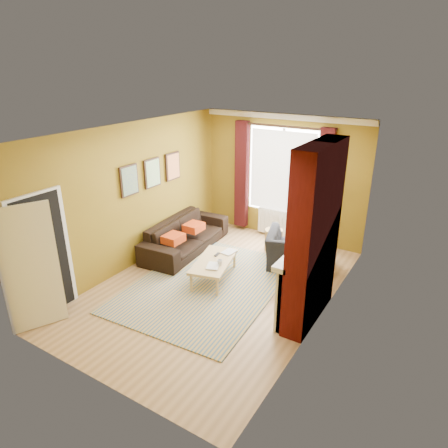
{
  "coord_description": "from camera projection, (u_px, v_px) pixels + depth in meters",
  "views": [
    {
      "loc": [
        3.42,
        -5.3,
        3.79
      ],
      "look_at": [
        0.0,
        0.25,
        1.15
      ],
      "focal_mm": 32.0,
      "sensor_mm": 36.0,
      "label": 1
    }
  ],
  "objects": [
    {
      "name": "ground",
      "position": [
        217.0,
        287.0,
        7.27
      ],
      "size": [
        5.5,
        5.5,
        0.0
      ],
      "primitive_type": "plane",
      "color": "olive",
      "rests_on": "ground"
    },
    {
      "name": "room_walls",
      "position": [
        257.0,
        218.0,
        6.66
      ],
      "size": [
        3.82,
        5.54,
        2.83
      ],
      "color": "olive",
      "rests_on": "ground"
    },
    {
      "name": "striped_rug",
      "position": [
        207.0,
        284.0,
        7.33
      ],
      "size": [
        2.65,
        3.52,
        0.02
      ],
      "rotation": [
        0.0,
        0.0,
        0.06
      ],
      "color": "#2F5981",
      "rests_on": "ground"
    },
    {
      "name": "sofa",
      "position": [
        186.0,
        235.0,
        8.6
      ],
      "size": [
        1.09,
        2.39,
        0.68
      ],
      "primitive_type": "imported",
      "rotation": [
        0.0,
        0.0,
        1.65
      ],
      "color": "black",
      "rests_on": "ground"
    },
    {
      "name": "armchair",
      "position": [
        296.0,
        251.0,
        7.83
      ],
      "size": [
        1.37,
        1.27,
        0.73
      ],
      "primitive_type": "imported",
      "rotation": [
        0.0,
        0.0,
        3.44
      ],
      "color": "black",
      "rests_on": "ground"
    },
    {
      "name": "coffee_table",
      "position": [
        214.0,
        262.0,
        7.39
      ],
      "size": [
        0.88,
        1.32,
        0.4
      ],
      "rotation": [
        0.0,
        0.0,
        0.25
      ],
      "color": "tan",
      "rests_on": "ground"
    },
    {
      "name": "wicker_stool",
      "position": [
        273.0,
        240.0,
        8.61
      ],
      "size": [
        0.48,
        0.48,
        0.47
      ],
      "rotation": [
        0.0,
        0.0,
        -0.34
      ],
      "color": "olive",
      "rests_on": "ground"
    },
    {
      "name": "floor_lamp",
      "position": [
        332.0,
        198.0,
        7.77
      ],
      "size": [
        0.28,
        0.28,
        1.71
      ],
      "rotation": [
        0.0,
        0.0,
        -0.12
      ],
      "color": "black",
      "rests_on": "ground"
    },
    {
      "name": "book_a",
      "position": [
        207.0,
        266.0,
        7.15
      ],
      "size": [
        0.31,
        0.35,
        0.03
      ],
      "primitive_type": "imported",
      "rotation": [
        0.0,
        0.0,
        0.37
      ],
      "color": "#999999",
      "rests_on": "coffee_table"
    },
    {
      "name": "book_b",
      "position": [
        225.0,
        250.0,
        7.73
      ],
      "size": [
        0.24,
        0.3,
        0.02
      ],
      "primitive_type": "imported",
      "rotation": [
        0.0,
        0.0,
        -0.1
      ],
      "color": "#999999",
      "rests_on": "coffee_table"
    },
    {
      "name": "mug",
      "position": [
        220.0,
        262.0,
        7.19
      ],
      "size": [
        0.14,
        0.14,
        0.09
      ],
      "primitive_type": "imported",
      "rotation": [
        0.0,
        0.0,
        0.6
      ],
      "color": "#999999",
      "rests_on": "coffee_table"
    },
    {
      "name": "tv_remote",
      "position": [
        217.0,
        254.0,
        7.57
      ],
      "size": [
        0.07,
        0.16,
        0.02
      ],
      "rotation": [
        0.0,
        0.0,
        0.1
      ],
      "color": "#242427",
      "rests_on": "coffee_table"
    }
  ]
}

